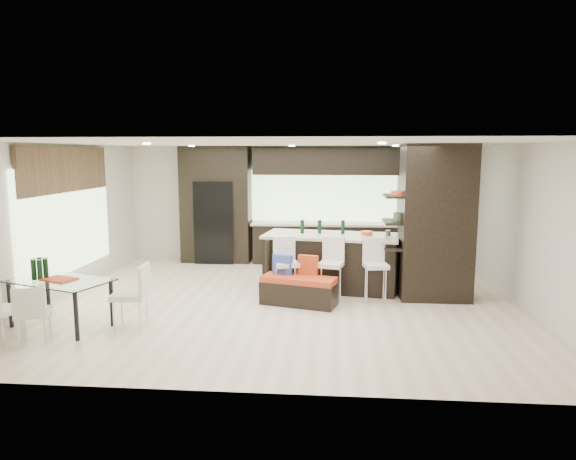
# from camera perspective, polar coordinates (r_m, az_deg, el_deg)

# --- Properties ---
(ground) EXTENTS (8.00, 8.00, 0.00)m
(ground) POSITION_cam_1_polar(r_m,az_deg,el_deg) (9.01, -0.32, -7.82)
(ground) COLOR beige
(ground) RESTS_ON ground
(back_wall) EXTENTS (8.00, 0.02, 2.70)m
(back_wall) POSITION_cam_1_polar(r_m,az_deg,el_deg) (12.20, 1.13, 2.95)
(back_wall) COLOR silver
(back_wall) RESTS_ON ground
(left_wall) EXTENTS (0.02, 7.00, 2.70)m
(left_wall) POSITION_cam_1_polar(r_m,az_deg,el_deg) (9.92, -24.02, 0.91)
(left_wall) COLOR silver
(left_wall) RESTS_ON ground
(right_wall) EXTENTS (0.02, 7.00, 2.70)m
(right_wall) POSITION_cam_1_polar(r_m,az_deg,el_deg) (9.28, 25.10, 0.37)
(right_wall) COLOR silver
(right_wall) RESTS_ON ground
(ceiling) EXTENTS (8.00, 7.00, 0.02)m
(ceiling) POSITION_cam_1_polar(r_m,az_deg,el_deg) (8.65, -0.33, 9.61)
(ceiling) COLOR white
(ceiling) RESTS_ON ground
(window_left) EXTENTS (0.04, 3.20, 1.90)m
(window_left) POSITION_cam_1_polar(r_m,az_deg,el_deg) (10.07, -23.28, 1.07)
(window_left) COLOR #B2D199
(window_left) RESTS_ON left_wall
(window_back) EXTENTS (3.40, 0.04, 1.20)m
(window_back) POSITION_cam_1_polar(r_m,az_deg,el_deg) (12.12, 3.96, 3.84)
(window_back) COLOR #B2D199
(window_back) RESTS_ON back_wall
(stone_accent) EXTENTS (0.08, 3.00, 0.80)m
(stone_accent) POSITION_cam_1_polar(r_m,az_deg,el_deg) (9.99, -23.43, 6.19)
(stone_accent) COLOR brown
(stone_accent) RESTS_ON left_wall
(ceiling_spots) EXTENTS (4.00, 3.00, 0.02)m
(ceiling_spots) POSITION_cam_1_polar(r_m,az_deg,el_deg) (8.90, -0.19, 9.45)
(ceiling_spots) COLOR white
(ceiling_spots) RESTS_ON ceiling
(back_cabinetry) EXTENTS (6.80, 0.68, 2.70)m
(back_cabinetry) POSITION_cam_1_polar(r_m,az_deg,el_deg) (11.85, 3.44, 2.77)
(back_cabinetry) COLOR black
(back_cabinetry) RESTS_ON ground
(refrigerator) EXTENTS (0.90, 0.68, 1.90)m
(refrigerator) POSITION_cam_1_polar(r_m,az_deg,el_deg) (12.14, -7.98, 0.94)
(refrigerator) COLOR black
(refrigerator) RESTS_ON ground
(partition_column) EXTENTS (1.20, 0.80, 2.70)m
(partition_column) POSITION_cam_1_polar(r_m,az_deg,el_deg) (9.28, 16.11, 0.84)
(partition_column) COLOR black
(partition_column) RESTS_ON ground
(kitchen_island) EXTENTS (2.63, 1.43, 1.04)m
(kitchen_island) POSITION_cam_1_polar(r_m,az_deg,el_deg) (9.70, 4.78, -3.50)
(kitchen_island) COLOR black
(kitchen_island) RESTS_ON ground
(stool_left) EXTENTS (0.49, 0.49, 0.88)m
(stool_left) POSITION_cam_1_polar(r_m,az_deg,el_deg) (8.94, -0.16, -5.03)
(stool_left) COLOR white
(stool_left) RESTS_ON ground
(stool_mid) EXTENTS (0.47, 0.47, 0.88)m
(stool_mid) POSITION_cam_1_polar(r_m,az_deg,el_deg) (8.91, 4.77, -5.10)
(stool_mid) COLOR white
(stool_mid) RESTS_ON ground
(stool_right) EXTENTS (0.44, 0.44, 0.88)m
(stool_right) POSITION_cam_1_polar(r_m,az_deg,el_deg) (8.95, 9.70, -5.17)
(stool_right) COLOR white
(stool_right) RESTS_ON ground
(bench) EXTENTS (1.34, 0.81, 0.48)m
(bench) POSITION_cam_1_polar(r_m,az_deg,el_deg) (8.71, 1.21, -6.76)
(bench) COLOR black
(bench) RESTS_ON ground
(floor_vase) EXTENTS (0.49, 0.49, 1.14)m
(floor_vase) POSITION_cam_1_polar(r_m,az_deg,el_deg) (9.69, 10.97, -3.35)
(floor_vase) COLOR #4A583F
(floor_vase) RESTS_ON ground
(dining_table) EXTENTS (1.66, 1.27, 0.71)m
(dining_table) POSITION_cam_1_polar(r_m,az_deg,el_deg) (8.31, -23.91, -7.46)
(dining_table) COLOR white
(dining_table) RESTS_ON ground
(chair_near) EXTENTS (0.52, 0.52, 0.76)m
(chair_near) POSITION_cam_1_polar(r_m,az_deg,el_deg) (7.72, -26.41, -8.62)
(chair_near) COLOR white
(chair_near) RESTS_ON ground
(chair_far) EXTENTS (0.49, 0.49, 0.79)m
(chair_far) POSITION_cam_1_polar(r_m,az_deg,el_deg) (7.96, -29.31, -8.22)
(chair_far) COLOR white
(chair_far) RESTS_ON ground
(chair_end) EXTENTS (0.52, 0.52, 0.88)m
(chair_end) POSITION_cam_1_polar(r_m,az_deg,el_deg) (7.84, -17.13, -7.38)
(chair_end) COLOR white
(chair_end) RESTS_ON ground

